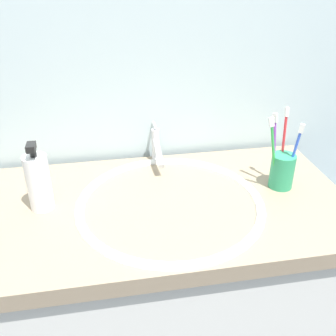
% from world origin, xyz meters
% --- Properties ---
extents(tiled_wall_back, '(2.21, 0.04, 2.40)m').
position_xyz_m(tiled_wall_back, '(0.00, 0.30, 1.20)').
color(tiled_wall_back, silver).
rests_on(tiled_wall_back, ground).
extents(vanity_counter, '(1.01, 0.52, 0.82)m').
position_xyz_m(vanity_counter, '(0.00, 0.00, 0.41)').
color(vanity_counter, silver).
rests_on(vanity_counter, ground).
extents(sink_basin, '(0.48, 0.48, 0.11)m').
position_xyz_m(sink_basin, '(0.04, -0.01, 0.79)').
color(sink_basin, white).
rests_on(sink_basin, vanity_counter).
extents(faucet, '(0.02, 0.16, 0.11)m').
position_xyz_m(faucet, '(0.04, 0.22, 0.88)').
color(faucet, silver).
rests_on(faucet, sink_basin).
extents(toothbrush_cup, '(0.06, 0.06, 0.10)m').
position_xyz_m(toothbrush_cup, '(0.35, 0.02, 0.87)').
color(toothbrush_cup, '#2D9966').
rests_on(toothbrush_cup, vanity_counter).
extents(toothbrush_red, '(0.01, 0.04, 0.21)m').
position_xyz_m(toothbrush_red, '(0.36, 0.05, 0.95)').
color(toothbrush_red, red).
rests_on(toothbrush_red, toothbrush_cup).
extents(toothbrush_blue, '(0.03, 0.02, 0.18)m').
position_xyz_m(toothbrush_blue, '(0.37, 0.01, 0.93)').
color(toothbrush_blue, blue).
rests_on(toothbrush_blue, toothbrush_cup).
extents(toothbrush_green, '(0.05, 0.01, 0.20)m').
position_xyz_m(toothbrush_green, '(0.31, 0.02, 0.94)').
color(toothbrush_green, green).
rests_on(toothbrush_green, toothbrush_cup).
extents(toothbrush_purple, '(0.03, 0.03, 0.20)m').
position_xyz_m(toothbrush_purple, '(0.33, 0.04, 0.94)').
color(toothbrush_purple, purple).
rests_on(toothbrush_purple, toothbrush_cup).
extents(soap_dispenser, '(0.06, 0.06, 0.18)m').
position_xyz_m(soap_dispenser, '(-0.28, 0.03, 0.90)').
color(soap_dispenser, white).
rests_on(soap_dispenser, vanity_counter).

